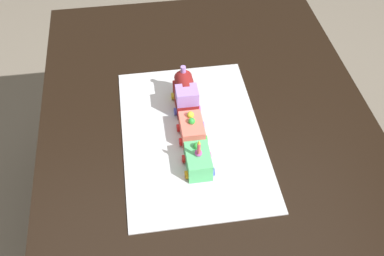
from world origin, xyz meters
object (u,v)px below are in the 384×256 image
(cake_car_hopper_coral, at_px, (192,129))
(cake_car_tanker_mint_green, at_px, (198,161))
(birthday_candle, at_px, (199,147))
(dining_table, at_px, (209,150))
(cake_locomotive, at_px, (186,94))

(cake_car_hopper_coral, height_order, cake_car_tanker_mint_green, same)
(cake_car_tanker_mint_green, distance_m, birthday_candle, 0.07)
(dining_table, bearing_deg, birthday_candle, -19.90)
(cake_locomotive, relative_size, birthday_candle, 2.92)
(dining_table, xyz_separation_m, birthday_candle, (0.16, -0.06, 0.21))
(cake_car_tanker_mint_green, bearing_deg, birthday_candle, 0.00)
(cake_car_hopper_coral, distance_m, birthday_candle, 0.14)
(cake_locomotive, xyz_separation_m, cake_car_tanker_mint_green, (0.25, -0.00, -0.02))
(cake_locomotive, distance_m, cake_car_hopper_coral, 0.13)
(cake_car_hopper_coral, height_order, birthday_candle, birthday_candle)
(dining_table, bearing_deg, cake_locomotive, -147.92)
(cake_car_hopper_coral, bearing_deg, dining_table, 121.11)
(cake_locomotive, bearing_deg, cake_car_hopper_coral, -0.00)
(cake_locomotive, bearing_deg, dining_table, 32.08)
(dining_table, relative_size, cake_car_hopper_coral, 14.00)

